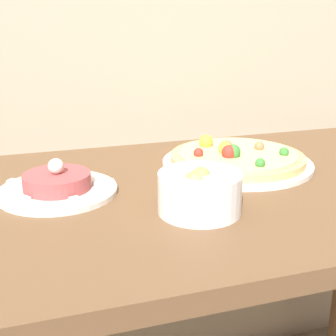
# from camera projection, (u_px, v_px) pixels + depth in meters

# --- Properties ---
(dining_table) EXTENTS (1.37, 0.67, 0.80)m
(dining_table) POSITION_uv_depth(u_px,v_px,m) (191.00, 243.00, 0.93)
(dining_table) COLOR brown
(dining_table) RESTS_ON ground_plane
(pizza_plate) EXTENTS (0.33, 0.33, 0.06)m
(pizza_plate) POSITION_uv_depth(u_px,v_px,m) (237.00, 159.00, 1.02)
(pizza_plate) COLOR silver
(pizza_plate) RESTS_ON dining_table
(tartare_plate) EXTENTS (0.22, 0.22, 0.07)m
(tartare_plate) POSITION_uv_depth(u_px,v_px,m) (57.00, 186.00, 0.86)
(tartare_plate) COLOR silver
(tartare_plate) RESTS_ON dining_table
(small_bowl) EXTENTS (0.14, 0.14, 0.08)m
(small_bowl) POSITION_uv_depth(u_px,v_px,m) (200.00, 192.00, 0.77)
(small_bowl) COLOR white
(small_bowl) RESTS_ON dining_table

